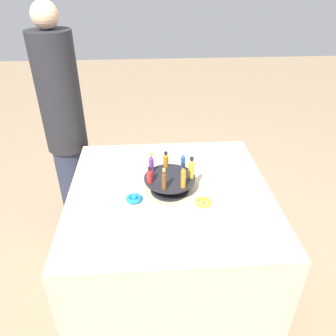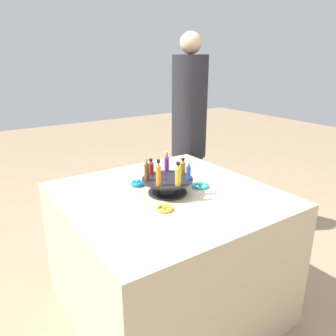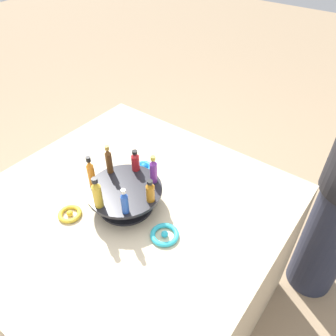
{
  "view_description": "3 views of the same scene",
  "coord_description": "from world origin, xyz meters",
  "px_view_note": "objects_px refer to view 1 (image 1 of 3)",
  "views": [
    {
      "loc": [
        -1.44,
        0.11,
        1.78
      ],
      "look_at": [
        0.01,
        0.01,
        0.87
      ],
      "focal_mm": 35.0,
      "sensor_mm": 36.0,
      "label": 1
    },
    {
      "loc": [
        -0.91,
        -1.35,
        1.43
      ],
      "look_at": [
        0.01,
        0.01,
        0.87
      ],
      "focal_mm": 35.0,
      "sensor_mm": 36.0,
      "label": 2
    },
    {
      "loc": [
        0.63,
        -0.58,
        1.64
      ],
      "look_at": [
        0.11,
        0.11,
        0.9
      ],
      "focal_mm": 35.0,
      "sensor_mm": 36.0,
      "label": 3
    }
  ],
  "objects_px": {
    "display_stand": "(170,183)",
    "bottle_gold": "(191,168)",
    "ribbon_bow_gold": "(203,202)",
    "ribbon_bow_teal": "(172,169)",
    "ribbon_bow_blue": "(134,198)",
    "bottle_blue": "(183,161)",
    "bottle_orange": "(183,177)",
    "bottle_red": "(150,175)",
    "person_figure": "(65,129)",
    "bottle_brown": "(164,180)",
    "bottle_amber": "(166,160)",
    "bottle_purple": "(151,164)"
  },
  "relations": [
    {
      "from": "bottle_gold",
      "to": "bottle_amber",
      "type": "distance_m",
      "value": 0.18
    },
    {
      "from": "display_stand",
      "to": "person_figure",
      "type": "distance_m",
      "value": 0.94
    },
    {
      "from": "ribbon_bow_gold",
      "to": "person_figure",
      "type": "distance_m",
      "value": 1.15
    },
    {
      "from": "bottle_red",
      "to": "person_figure",
      "type": "relative_size",
      "value": 0.05
    },
    {
      "from": "bottle_gold",
      "to": "bottle_purple",
      "type": "relative_size",
      "value": 1.07
    },
    {
      "from": "bottle_gold",
      "to": "bottle_red",
      "type": "bearing_deg",
      "value": 96.91
    },
    {
      "from": "ribbon_bow_blue",
      "to": "person_figure",
      "type": "distance_m",
      "value": 0.88
    },
    {
      "from": "display_stand",
      "to": "bottle_purple",
      "type": "bearing_deg",
      "value": 58.34
    },
    {
      "from": "bottle_gold",
      "to": "display_stand",
      "type": "bearing_deg",
      "value": 84.06
    },
    {
      "from": "bottle_blue",
      "to": "bottle_purple",
      "type": "relative_size",
      "value": 0.89
    },
    {
      "from": "bottle_amber",
      "to": "bottle_brown",
      "type": "bearing_deg",
      "value": 174.06
    },
    {
      "from": "bottle_blue",
      "to": "bottle_amber",
      "type": "bearing_deg",
      "value": 71.2
    },
    {
      "from": "bottle_blue",
      "to": "ribbon_bow_teal",
      "type": "bearing_deg",
      "value": 21.92
    },
    {
      "from": "display_stand",
      "to": "ribbon_bow_blue",
      "type": "relative_size",
      "value": 3.25
    },
    {
      "from": "bottle_amber",
      "to": "ribbon_bow_gold",
      "type": "relative_size",
      "value": 1.06
    },
    {
      "from": "bottle_blue",
      "to": "ribbon_bow_gold",
      "type": "bearing_deg",
      "value": -157.9
    },
    {
      "from": "bottle_amber",
      "to": "person_figure",
      "type": "distance_m",
      "value": 0.86
    },
    {
      "from": "display_stand",
      "to": "bottle_red",
      "type": "height_order",
      "value": "bottle_red"
    },
    {
      "from": "bottle_red",
      "to": "ribbon_bow_blue",
      "type": "height_order",
      "value": "bottle_red"
    },
    {
      "from": "ribbon_bow_teal",
      "to": "person_figure",
      "type": "height_order",
      "value": "person_figure"
    },
    {
      "from": "bottle_gold",
      "to": "ribbon_bow_blue",
      "type": "bearing_deg",
      "value": 102.25
    },
    {
      "from": "bottle_blue",
      "to": "person_figure",
      "type": "distance_m",
      "value": 0.95
    },
    {
      "from": "ribbon_bow_gold",
      "to": "ribbon_bow_teal",
      "type": "xyz_separation_m",
      "value": [
        0.33,
        0.13,
        0.0
      ]
    },
    {
      "from": "bottle_purple",
      "to": "bottle_red",
      "type": "xyz_separation_m",
      "value": [
        -0.1,
        0.01,
        -0.01
      ]
    },
    {
      "from": "bottle_blue",
      "to": "bottle_gold",
      "type": "bearing_deg",
      "value": -160.23
    },
    {
      "from": "bottle_blue",
      "to": "ribbon_bow_blue",
      "type": "bearing_deg",
      "value": 120.24
    },
    {
      "from": "bottle_blue",
      "to": "bottle_amber",
      "type": "height_order",
      "value": "bottle_blue"
    },
    {
      "from": "bottle_purple",
      "to": "bottle_brown",
      "type": "bearing_deg",
      "value": -160.23
    },
    {
      "from": "bottle_brown",
      "to": "person_figure",
      "type": "bearing_deg",
      "value": 39.77
    },
    {
      "from": "ribbon_bow_blue",
      "to": "ribbon_bow_teal",
      "type": "bearing_deg",
      "value": -37.97
    },
    {
      "from": "bottle_orange",
      "to": "ribbon_bow_blue",
      "type": "bearing_deg",
      "value": 86.12
    },
    {
      "from": "bottle_blue",
      "to": "bottle_brown",
      "type": "bearing_deg",
      "value": 148.34
    },
    {
      "from": "bottle_gold",
      "to": "person_figure",
      "type": "height_order",
      "value": "person_figure"
    },
    {
      "from": "bottle_brown",
      "to": "bottle_orange",
      "type": "bearing_deg",
      "value": -83.09
    },
    {
      "from": "display_stand",
      "to": "ribbon_bow_gold",
      "type": "height_order",
      "value": "display_stand"
    },
    {
      "from": "bottle_blue",
      "to": "bottle_red",
      "type": "height_order",
      "value": "bottle_blue"
    },
    {
      "from": "bottle_red",
      "to": "ribbon_bow_gold",
      "type": "xyz_separation_m",
      "value": [
        -0.09,
        -0.27,
        -0.12
      ]
    },
    {
      "from": "bottle_blue",
      "to": "bottle_orange",
      "type": "bearing_deg",
      "value": 174.06
    },
    {
      "from": "bottle_red",
      "to": "ribbon_bow_teal",
      "type": "bearing_deg",
      "value": -28.98
    },
    {
      "from": "ribbon_bow_blue",
      "to": "ribbon_bow_gold",
      "type": "bearing_deg",
      "value": -97.97
    },
    {
      "from": "bottle_amber",
      "to": "bottle_purple",
      "type": "xyz_separation_m",
      "value": [
        -0.05,
        0.08,
        0.01
      ]
    },
    {
      "from": "bottle_orange",
      "to": "bottle_amber",
      "type": "xyz_separation_m",
      "value": [
        0.21,
        0.07,
        -0.02
      ]
    },
    {
      "from": "bottle_brown",
      "to": "bottle_blue",
      "type": "height_order",
      "value": "bottle_brown"
    },
    {
      "from": "display_stand",
      "to": "bottle_gold",
      "type": "relative_size",
      "value": 2.21
    },
    {
      "from": "bottle_amber",
      "to": "display_stand",
      "type": "bearing_deg",
      "value": -173.09
    },
    {
      "from": "bottle_amber",
      "to": "ribbon_bow_gold",
      "type": "xyz_separation_m",
      "value": [
        -0.24,
        -0.18,
        -0.12
      ]
    },
    {
      "from": "bottle_orange",
      "to": "bottle_amber",
      "type": "relative_size",
      "value": 1.52
    },
    {
      "from": "bottle_blue",
      "to": "bottle_red",
      "type": "xyz_separation_m",
      "value": [
        -0.12,
        0.18,
        -0.01
      ]
    },
    {
      "from": "bottle_brown",
      "to": "ribbon_bow_blue",
      "type": "distance_m",
      "value": 0.2
    },
    {
      "from": "ribbon_bow_gold",
      "to": "ribbon_bow_blue",
      "type": "height_order",
      "value": "ribbon_bow_blue"
    }
  ]
}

